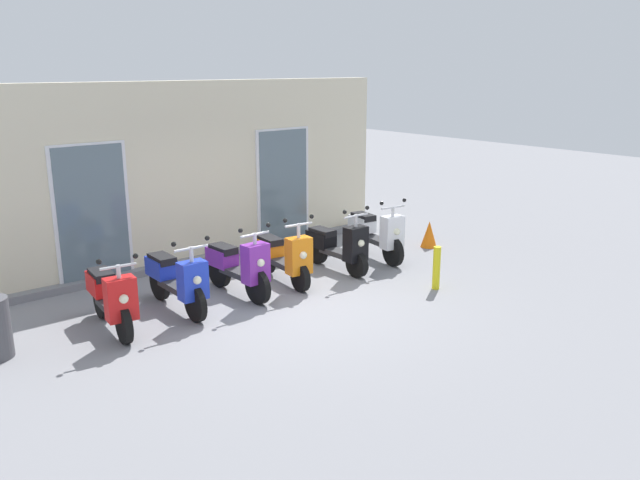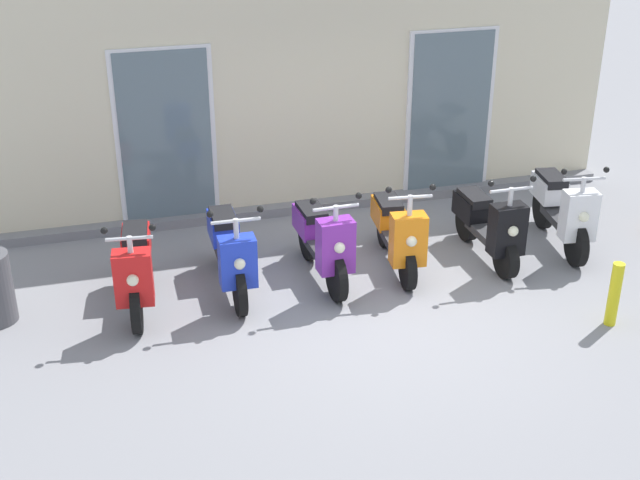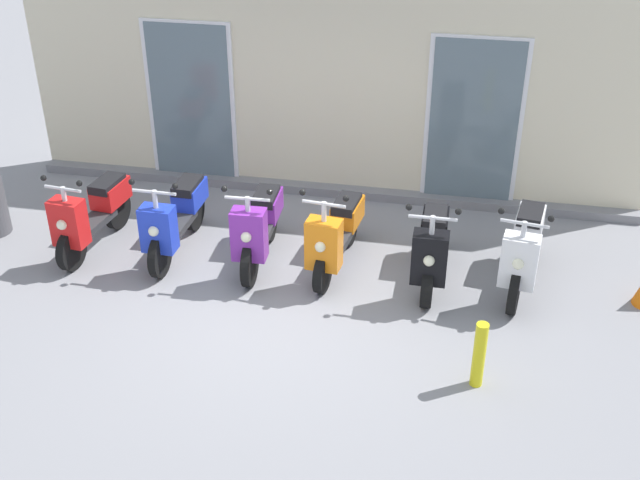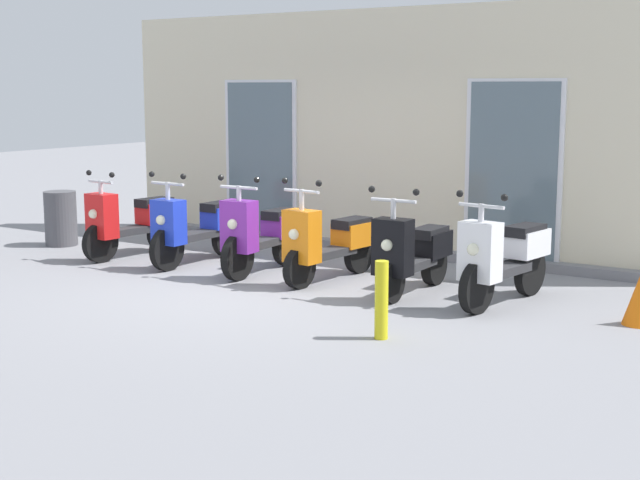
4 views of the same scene
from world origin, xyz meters
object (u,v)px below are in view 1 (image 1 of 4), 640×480
at_px(scooter_blue, 176,279).
at_px(scooter_black, 337,246).
at_px(scooter_purple, 238,266).
at_px(scooter_orange, 283,256).
at_px(traffic_cone, 429,234).
at_px(scooter_white, 376,233).
at_px(scooter_red, 111,297).
at_px(curb_bollard, 436,268).

xyz_separation_m(scooter_blue, scooter_black, (3.05, -0.07, -0.03)).
relative_size(scooter_purple, scooter_black, 1.06).
distance_m(scooter_orange, traffic_cone, 3.49).
relative_size(scooter_blue, scooter_white, 1.04).
relative_size(scooter_red, scooter_blue, 0.93).
relative_size(scooter_blue, scooter_black, 1.12).
bearing_deg(scooter_purple, scooter_blue, 177.59).
xyz_separation_m(scooter_blue, scooter_orange, (1.94, 0.01, -0.02)).
height_order(scooter_red, scooter_purple, scooter_purple).
bearing_deg(scooter_blue, curb_bollard, -26.58).
bearing_deg(scooter_white, scooter_black, -176.34).
xyz_separation_m(scooter_orange, scooter_black, (1.11, -0.09, -0.01)).
bearing_deg(scooter_purple, scooter_white, 0.63).
xyz_separation_m(scooter_orange, traffic_cone, (3.49, -0.11, -0.19)).
relative_size(traffic_cone, curb_bollard, 0.74).
distance_m(scooter_white, traffic_cone, 1.40).
distance_m(scooter_blue, scooter_white, 4.05).
distance_m(scooter_white, curb_bollard, 1.86).
relative_size(scooter_white, curb_bollard, 2.27).
xyz_separation_m(scooter_purple, scooter_black, (2.01, -0.03, -0.04)).
distance_m(scooter_blue, scooter_black, 3.05).
xyz_separation_m(scooter_red, scooter_white, (5.07, 0.10, 0.02)).
relative_size(scooter_red, scooter_orange, 1.00).
xyz_separation_m(scooter_black, curb_bollard, (0.57, -1.74, -0.09)).
bearing_deg(scooter_red, scooter_white, 1.14).
bearing_deg(scooter_blue, scooter_red, -173.82).
height_order(scooter_blue, scooter_purple, scooter_purple).
distance_m(scooter_blue, traffic_cone, 5.43).
height_order(scooter_purple, curb_bollard, scooter_purple).
bearing_deg(curb_bollard, scooter_white, 76.49).
relative_size(scooter_red, curb_bollard, 2.21).
bearing_deg(scooter_blue, traffic_cone, -1.04).
relative_size(scooter_purple, scooter_orange, 1.02).
bearing_deg(scooter_purple, curb_bollard, -34.36).
xyz_separation_m(scooter_red, curb_bollard, (4.64, -1.70, -0.12)).
relative_size(scooter_purple, traffic_cone, 3.04).
xyz_separation_m(scooter_blue, curb_bollard, (3.62, -1.81, -0.13)).
distance_m(scooter_red, curb_bollard, 4.94).
bearing_deg(scooter_white, scooter_orange, 179.42).
bearing_deg(scooter_purple, scooter_black, -0.88).
xyz_separation_m(scooter_white, curb_bollard, (-0.43, -1.80, -0.15)).
bearing_deg(traffic_cone, scooter_blue, 178.96).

